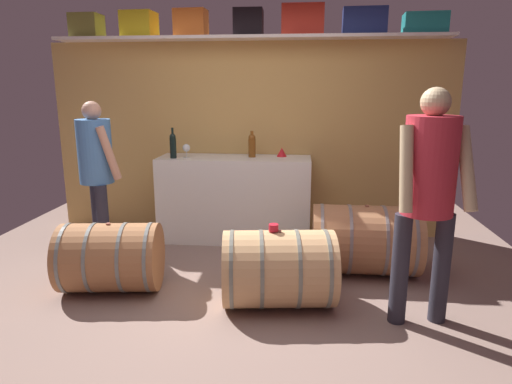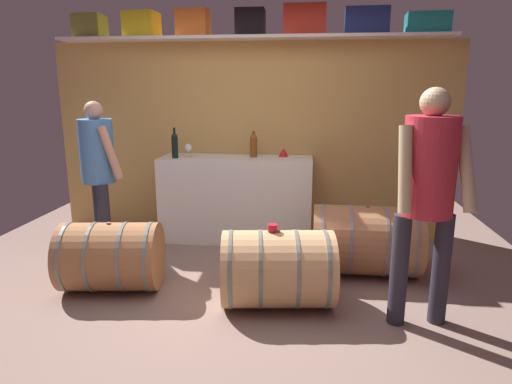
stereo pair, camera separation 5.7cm
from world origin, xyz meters
TOP-DOWN VIEW (x-y plane):
  - ground_plane at (0.00, 0.51)m, footprint 5.72×7.27m
  - back_wall_panel at (0.00, 2.04)m, footprint 4.52×0.10m
  - high_shelf_board at (0.00, 1.89)m, footprint 4.16×0.40m
  - toolcase_olive at (-1.77, 1.89)m, footprint 0.31×0.27m
  - toolcase_yellow at (-1.18, 1.89)m, footprint 0.35×0.31m
  - toolcase_orange at (-0.62, 1.89)m, footprint 0.35×0.24m
  - toolcase_black at (-0.00, 1.89)m, footprint 0.31×0.28m
  - toolcase_red at (0.57, 1.89)m, footprint 0.44×0.23m
  - toolcase_navy at (1.19, 1.89)m, footprint 0.45×0.28m
  - toolcase_teal at (1.80, 1.89)m, footprint 0.44×0.32m
  - work_cabinet at (-0.14, 1.71)m, footprint 1.65×0.53m
  - wine_bottle_dark at (-0.78, 1.59)m, footprint 0.07×0.07m
  - wine_bottle_amber at (0.05, 1.75)m, footprint 0.08×0.08m
  - wine_glass at (-0.65, 1.64)m, footprint 0.08×0.08m
  - red_funnel at (0.37, 1.83)m, footprint 0.11×0.11m
  - wine_barrel_near at (0.42, 0.18)m, footprint 0.92×0.69m
  - wine_barrel_far at (-0.98, 0.32)m, footprint 0.87×0.66m
  - wine_barrel_flank at (1.17, 0.89)m, footprint 0.95×0.65m
  - tasting_cup at (0.38, 0.18)m, footprint 0.07×0.07m
  - winemaker_pouring at (1.44, 0.03)m, footprint 0.52×0.40m
  - visitor_tasting at (-1.42, 1.10)m, footprint 0.46×0.50m

SIDE VIEW (x-z plane):
  - ground_plane at x=0.00m, z-range -0.02..0.00m
  - wine_barrel_far at x=-0.98m, z-range 0.00..0.58m
  - wine_barrel_near at x=0.42m, z-range 0.00..0.61m
  - wine_barrel_flank at x=1.17m, z-range 0.00..0.64m
  - work_cabinet at x=-0.14m, z-range 0.00..0.93m
  - tasting_cup at x=0.38m, z-range 0.61..0.66m
  - visitor_tasting at x=-1.42m, z-range 0.18..1.72m
  - red_funnel at x=0.37m, z-range 0.93..1.03m
  - winemaker_pouring at x=1.44m, z-range 0.19..1.86m
  - wine_glass at x=-0.65m, z-range 0.96..1.11m
  - wine_bottle_amber at x=0.05m, z-range 0.92..1.20m
  - wine_bottle_dark at x=-0.78m, z-range 0.91..1.23m
  - back_wall_panel at x=0.00m, z-range 0.00..2.16m
  - high_shelf_board at x=0.00m, z-range 2.16..2.19m
  - toolcase_teal at x=1.80m, z-range 2.19..2.40m
  - toolcase_olive at x=-1.77m, z-range 2.19..2.45m
  - toolcase_navy at x=1.19m, z-range 2.19..2.46m
  - toolcase_yellow at x=-1.18m, z-range 2.19..2.46m
  - toolcase_black at x=0.00m, z-range 2.19..2.47m
  - toolcase_orange at x=-0.62m, z-range 2.19..2.47m
  - toolcase_red at x=0.57m, z-range 2.19..2.50m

